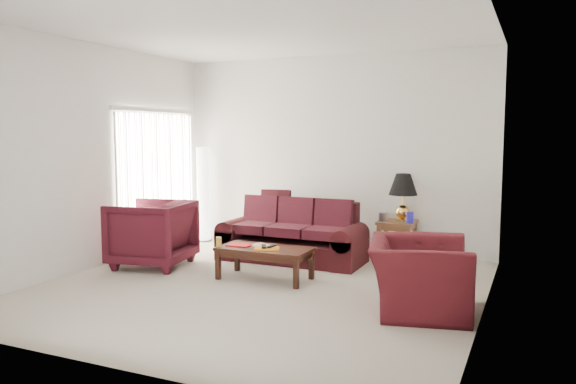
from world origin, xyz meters
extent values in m
plane|color=beige|center=(0.00, 0.00, 0.00)|extent=(5.00, 5.00, 0.00)
cube|color=silver|center=(-2.42, 1.30, 1.08)|extent=(0.10, 2.00, 2.16)
cube|color=black|center=(-0.78, 2.12, 0.70)|extent=(0.49, 0.31, 0.48)
cube|color=#B5B6BA|center=(0.96, 2.03, 0.62)|extent=(0.14, 0.09, 0.13)
cylinder|color=#2018A0|center=(1.35, 2.00, 0.64)|extent=(0.13, 0.13, 0.16)
cube|color=silver|center=(0.97, 2.38, 0.65)|extent=(0.18, 0.21, 0.06)
imported|color=#3D0E18|center=(-1.81, 0.36, 0.45)|extent=(1.15, 1.13, 0.90)
imported|color=#400E15|center=(1.89, -0.12, 0.36)|extent=(1.20, 1.31, 0.73)
cube|color=red|center=(-0.43, 0.33, 0.41)|extent=(0.29, 0.22, 0.02)
cube|color=white|center=(-0.18, 0.42, 0.41)|extent=(0.32, 0.29, 0.01)
cube|color=orange|center=(-0.03, 0.28, 0.41)|extent=(0.36, 0.32, 0.02)
cube|color=black|center=(-0.07, 0.28, 0.43)|extent=(0.14, 0.19, 0.02)
cube|color=black|center=(0.01, 0.34, 0.43)|extent=(0.05, 0.16, 0.02)
cylinder|color=yellow|center=(-0.64, 0.18, 0.46)|extent=(0.09, 0.09, 0.12)
camera|label=1|loc=(2.96, -5.75, 1.80)|focal=35.00mm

